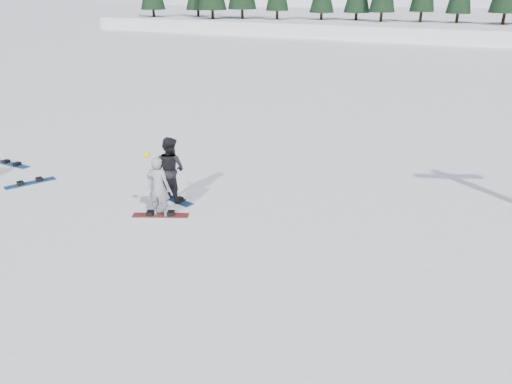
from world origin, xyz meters
TOP-DOWN VIEW (x-y plane):
  - ground at (0.00, 0.00)m, footprint 420.00×420.00m
  - alpine_backdrop at (-11.72, 189.18)m, footprint 412.50×227.00m
  - snowboarder_woman at (0.51, 0.97)m, footprint 0.69×0.53m
  - snowboarder_man at (0.14, 2.02)m, footprint 0.96×0.78m
  - snowboard_woman at (0.51, 0.97)m, footprint 1.47×0.90m
  - snowboard_man at (0.14, 2.02)m, footprint 1.53×0.60m
  - snowboard_loose_a at (-4.55, 1.06)m, footprint 0.91×1.47m
  - snowboard_loose_c at (-6.55, 2.01)m, footprint 1.50×0.29m

SIDE VIEW (x-z plane):
  - alpine_backdrop at x=-11.72m, z-range -40.58..12.62m
  - ground at x=0.00m, z-range 0.00..0.00m
  - snowboard_woman at x=0.51m, z-range 0.00..0.03m
  - snowboard_man at x=0.14m, z-range 0.00..0.03m
  - snowboard_loose_a at x=-4.55m, z-range 0.00..0.03m
  - snowboard_loose_c at x=-6.55m, z-range 0.00..0.03m
  - snowboarder_woman at x=0.51m, z-range -0.06..1.75m
  - snowboarder_man at x=0.14m, z-range 0.00..1.86m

